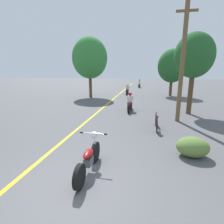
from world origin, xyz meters
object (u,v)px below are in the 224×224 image
Objects in this scene: roadside_tree_right_near at (194,56)px; motorcycle_rider_mid at (127,90)px; utility_pole at (182,62)px; roadside_tree_right_far at (172,66)px; motorcycle_foreground at (89,158)px; motorcycle_rider_lead at (130,104)px; bicycle_parked at (156,122)px; roadside_tree_left at (90,58)px; motorcycle_rider_far at (139,84)px.

motorcycle_rider_mid is at bearing 119.99° from roadside_tree_right_near.
utility_pole is 1.23× the size of roadside_tree_right_far.
motorcycle_rider_lead is (0.39, 8.26, 0.10)m from motorcycle_foreground.
bicycle_parked is at bearing -77.27° from motorcycle_rider_mid.
bicycle_parked is (6.77, -10.00, -3.85)m from roadside_tree_left.
motorcycle_rider_far is at bearing 68.38° from roadside_tree_left.
roadside_tree_right_far is 17.95m from motorcycle_foreground.
motorcycle_foreground is 0.96× the size of motorcycle_rider_mid.
motorcycle_foreground is 0.97× the size of motorcycle_rider_lead.
motorcycle_rider_lead is (5.03, -6.18, -3.70)m from roadside_tree_left.
motorcycle_rider_far reaches higher than bicycle_parked.
utility_pole is 3.03× the size of motorcycle_rider_mid.
roadside_tree_right_near is 0.83× the size of roadside_tree_left.
motorcycle_rider_lead is at bearing 114.38° from bicycle_parked.
roadside_tree_left is at bearing -111.62° from motorcycle_rider_far.
bicycle_parked is at bearing -55.92° from roadside_tree_left.
motorcycle_rider_lead is 1.10× the size of motorcycle_rider_far.
utility_pole is 3.05× the size of motorcycle_rider_lead.
roadside_tree_right_far is 0.83× the size of roadside_tree_left.
roadside_tree_right_near is at bearing 61.33° from motorcycle_foreground.
motorcycle_foreground is at bearing -72.18° from roadside_tree_left.
bicycle_parked is at bearing -122.06° from roadside_tree_right_near.
roadside_tree_left is 2.98× the size of motorcycle_rider_mid.
motorcycle_rider_lead is at bearing 87.27° from motorcycle_foreground.
roadside_tree_right_far is (-0.15, 8.96, -0.41)m from roadside_tree_right_near.
motorcycle_rider_mid is 1.23× the size of bicycle_parked.
utility_pole is at bearing -94.65° from roadside_tree_right_far.
motorcycle_rider_lead is 1.23× the size of bicycle_parked.
roadside_tree_right_near is (1.05, 2.05, 0.47)m from utility_pole.
roadside_tree_right_near is 11.06m from motorcycle_rider_mid.
motorcycle_foreground is 8.27m from motorcycle_rider_lead.
motorcycle_rider_lead is 18.55m from motorcycle_rider_far.
motorcycle_rider_lead reaches higher than motorcycle_foreground.
roadside_tree_right_near is 2.71× the size of motorcycle_rider_far.
motorcycle_foreground is at bearing -92.73° from motorcycle_rider_lead.
roadside_tree_right_far reaches higher than roadside_tree_right_near.
motorcycle_rider_far is at bearing 98.72° from utility_pole.
bicycle_parked is (2.13, 4.44, -0.06)m from motorcycle_foreground.
roadside_tree_right_near is 3.04× the size of bicycle_parked.
motorcycle_rider_far is (-4.07, 9.65, -2.88)m from roadside_tree_right_far.
motorcycle_rider_far is at bearing 102.78° from roadside_tree_right_near.
motorcycle_rider_lead is 4.20m from bicycle_parked.
roadside_tree_right_far reaches higher than motorcycle_rider_mid.
utility_pole is 3.69m from bicycle_parked.
motorcycle_rider_far is at bearing 89.44° from motorcycle_foreground.
bicycle_parked is (-1.31, -1.71, -2.99)m from utility_pole.
roadside_tree_left is 8.79m from motorcycle_rider_lead.
roadside_tree_right_far reaches higher than motorcycle_rider_far.
roadside_tree_right_far is (0.90, 11.02, 0.05)m from utility_pole.
motorcycle_rider_mid is at bearing 36.98° from roadside_tree_left.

